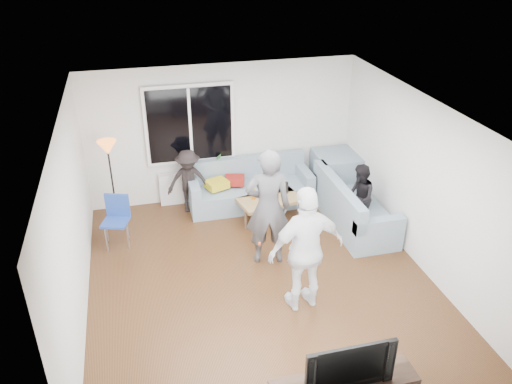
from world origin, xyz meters
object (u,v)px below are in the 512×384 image
object	(u,v)px
sofa_back_section	(250,184)
player_right	(306,250)
coffee_table	(270,208)
television	(347,361)
spectator_back	(189,181)
sofa_right_section	(355,203)
floor_lamp	(113,184)
player_left	(268,208)
spectator_right	(359,198)
side_chair	(116,222)

from	to	relation	value
sofa_back_section	player_right	size ratio (longest dim) A/B	1.25
coffee_table	television	distance (m)	4.21
coffee_table	spectator_back	distance (m)	1.55
sofa_back_section	sofa_right_section	size ratio (longest dim) A/B	1.15
floor_lamp	player_left	size ratio (longest dim) A/B	0.82
sofa_right_section	television	bearing A→B (deg)	154.47
spectator_right	television	bearing A→B (deg)	-11.26
spectator_right	spectator_back	xyz separation A→B (m)	(-2.75, 1.31, 0.01)
side_chair	coffee_table	bearing A→B (deg)	24.04
player_left	spectator_back	world-z (taller)	player_left
coffee_table	spectator_right	world-z (taller)	spectator_right
spectator_back	side_chair	bearing A→B (deg)	-143.34
coffee_table	spectator_right	size ratio (longest dim) A/B	0.92
floor_lamp	television	bearing A→B (deg)	-63.40
player_left	spectator_right	size ratio (longest dim) A/B	1.60
side_chair	television	bearing A→B (deg)	-39.95
coffee_table	side_chair	distance (m)	2.69
sofa_right_section	television	xyz separation A→B (m)	(-1.73, -3.61, 0.30)
sofa_right_section	player_right	size ratio (longest dim) A/B	1.09
sofa_back_section	spectator_back	size ratio (longest dim) A/B	1.90
coffee_table	side_chair	xyz separation A→B (m)	(-2.67, -0.22, 0.23)
spectator_right	sofa_right_section	bearing A→B (deg)	-164.92
sofa_right_section	spectator_back	xyz separation A→B (m)	(-2.75, 1.19, 0.18)
sofa_right_section	floor_lamp	xyz separation A→B (m)	(-4.07, 1.07, 0.36)
player_right	spectator_right	distance (m)	2.34
spectator_right	television	size ratio (longest dim) A/B	1.21
spectator_right	television	xyz separation A→B (m)	(-1.73, -3.49, 0.13)
sofa_right_section	player_right	xyz separation A→B (m)	(-1.57, -1.84, 0.49)
floor_lamp	player_left	world-z (taller)	player_left
player_left	sofa_back_section	bearing A→B (deg)	-84.66
spectator_back	floor_lamp	bearing A→B (deg)	-171.06
television	coffee_table	bearing A→B (deg)	85.49
player_left	player_right	world-z (taller)	player_left
spectator_right	coffee_table	bearing A→B (deg)	-101.01
sofa_back_section	sofa_right_section	bearing A→B (deg)	-35.65
spectator_back	coffee_table	bearing A→B (deg)	-21.12
coffee_table	player_left	xyz separation A→B (m)	(-0.38, -1.24, 0.75)
side_chair	sofa_right_section	bearing A→B (deg)	14.60
spectator_right	sofa_back_section	bearing A→B (deg)	-113.41
coffee_table	spectator_back	bearing A→B (deg)	155.00
floor_lamp	spectator_right	xyz separation A→B (m)	(4.07, -1.20, -0.18)
sofa_back_section	television	bearing A→B (deg)	-91.32
sofa_back_section	side_chair	xyz separation A→B (m)	(-2.45, -0.82, 0.01)
player_right	spectator_right	size ratio (longest dim) A/B	1.54
coffee_table	spectator_back	world-z (taller)	spectator_back
sofa_right_section	side_chair	size ratio (longest dim) A/B	2.33
sofa_right_section	player_left	xyz separation A→B (m)	(-1.78, -0.68, 0.53)
player_right	spectator_back	distance (m)	3.27
side_chair	spectator_back	distance (m)	1.58
player_right	sofa_right_section	bearing A→B (deg)	-137.43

